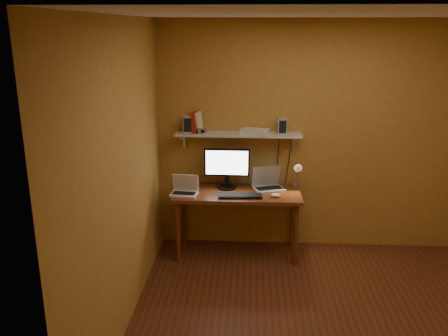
# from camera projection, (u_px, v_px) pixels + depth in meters

# --- Properties ---
(room) EXTENTS (3.44, 3.24, 2.64)m
(room) POSITION_uv_depth(u_px,v_px,m) (331.00, 183.00, 3.82)
(room) COLOR #562E16
(room) RESTS_ON ground
(desk) EXTENTS (1.40, 0.60, 0.75)m
(desk) POSITION_uv_depth(u_px,v_px,m) (237.00, 199.00, 5.27)
(desk) COLOR brown
(desk) RESTS_ON ground
(wall_shelf) EXTENTS (1.40, 0.25, 0.21)m
(wall_shelf) POSITION_uv_depth(u_px,v_px,m) (238.00, 134.00, 5.26)
(wall_shelf) COLOR silver
(wall_shelf) RESTS_ON room
(monitor) EXTENTS (0.51, 0.22, 0.46)m
(monitor) POSITION_uv_depth(u_px,v_px,m) (227.00, 166.00, 5.30)
(monitor) COLOR black
(monitor) RESTS_ON desk
(laptop) EXTENTS (0.39, 0.34, 0.25)m
(laptop) POSITION_uv_depth(u_px,v_px,m) (267.00, 183.00, 5.34)
(laptop) COLOR gray
(laptop) RESTS_ON desk
(netbook) EXTENTS (0.31, 0.24, 0.22)m
(netbook) POSITION_uv_depth(u_px,v_px,m) (185.00, 189.00, 5.17)
(netbook) COLOR silver
(netbook) RESTS_ON desk
(keyboard) EXTENTS (0.47, 0.17, 0.02)m
(keyboard) POSITION_uv_depth(u_px,v_px,m) (240.00, 196.00, 5.09)
(keyboard) COLOR black
(keyboard) RESTS_ON desk
(mouse) EXTENTS (0.11, 0.08, 0.04)m
(mouse) POSITION_uv_depth(u_px,v_px,m) (276.00, 195.00, 5.09)
(mouse) COLOR silver
(mouse) RESTS_ON desk
(desk_lamp) EXTENTS (0.09, 0.23, 0.38)m
(desk_lamp) POSITION_uv_depth(u_px,v_px,m) (297.00, 172.00, 5.27)
(desk_lamp) COLOR silver
(desk_lamp) RESTS_ON desk
(speaker_left) EXTENTS (0.12, 0.12, 0.19)m
(speaker_left) POSITION_uv_depth(u_px,v_px,m) (188.00, 124.00, 5.25)
(speaker_left) COLOR gray
(speaker_left) RESTS_ON wall_shelf
(speaker_right) EXTENTS (0.11, 0.11, 0.17)m
(speaker_right) POSITION_uv_depth(u_px,v_px,m) (282.00, 126.00, 5.20)
(speaker_right) COLOR gray
(speaker_right) RESTS_ON wall_shelf
(books) EXTENTS (0.14, 0.16, 0.23)m
(books) POSITION_uv_depth(u_px,v_px,m) (197.00, 122.00, 5.26)
(books) COLOR #BD2305
(books) RESTS_ON wall_shelf
(shelf_camera) EXTENTS (0.11, 0.07, 0.06)m
(shelf_camera) POSITION_uv_depth(u_px,v_px,m) (202.00, 131.00, 5.20)
(shelf_camera) COLOR silver
(shelf_camera) RESTS_ON wall_shelf
(router) EXTENTS (0.34, 0.28, 0.05)m
(router) POSITION_uv_depth(u_px,v_px,m) (255.00, 131.00, 5.22)
(router) COLOR silver
(router) RESTS_ON wall_shelf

